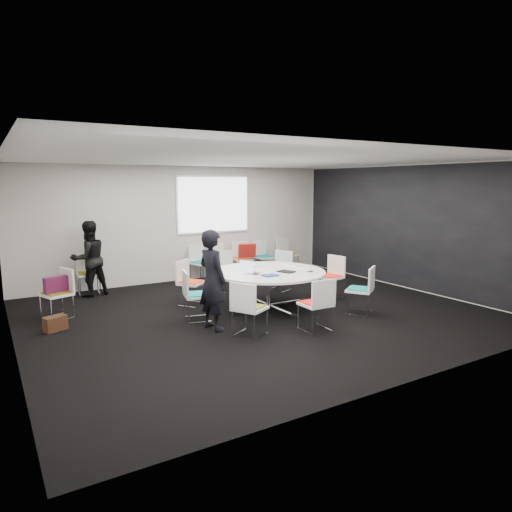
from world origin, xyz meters
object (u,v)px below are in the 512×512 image
chair_ring_a (330,285)px  chair_back_d (264,263)px  chair_ring_h (360,299)px  chair_back_e (287,261)px  chair_back_c (243,266)px  chair_ring_b (279,278)px  person_back (89,259)px  conference_table (269,281)px  chair_ring_g (316,314)px  chair_ring_f (249,319)px  person_main (212,280)px  brown_bag (55,324)px  cup (257,267)px  chair_back_b (220,268)px  chair_ring_c (228,279)px  chair_spare_left (58,303)px  chair_ring_d (191,291)px  chair_ring_e (197,305)px  chair_back_a (201,270)px  chair_person_back (89,282)px  laptop (254,273)px  maroon_bag (56,284)px

chair_ring_a → chair_back_d: (0.21, 2.95, 0.00)m
chair_ring_h → chair_back_e: (1.29, 4.17, 0.00)m
chair_ring_h → chair_back_c: 4.14m
chair_ring_b → person_back: size_ratio=0.55×
chair_ring_a → conference_table: bearing=80.6°
chair_ring_g → chair_ring_h: bearing=17.1°
chair_ring_f → person_main: 0.89m
chair_ring_g → brown_bag: size_ratio=2.44×
chair_back_e → cup: chair_back_e is taller
conference_table → chair_back_b: bearing=81.5°
chair_ring_c → chair_ring_g: (-0.09, -3.22, 0.00)m
chair_ring_h → conference_table: bearing=102.1°
chair_ring_a → chair_spare_left: (-5.11, 1.33, 0.00)m
chair_spare_left → cup: bearing=-126.1°
chair_spare_left → brown_bag: 0.75m
chair_ring_g → chair_back_d: same height
chair_ring_g → chair_spare_left: size_ratio=1.00×
chair_ring_c → chair_ring_d: same height
chair_ring_b → person_main: size_ratio=0.53×
person_back → brown_bag: size_ratio=4.45×
chair_ring_f → chair_ring_h: size_ratio=1.00×
brown_bag → chair_ring_e: bearing=-16.1°
chair_back_e → conference_table: bearing=37.5°
conference_table → chair_ring_a: bearing=0.5°
chair_back_a → chair_ring_c: bearing=78.6°
chair_person_back → person_main: 3.83m
chair_ring_h → cup: chair_ring_h is taller
chair_back_b → laptop: size_ratio=2.63×
conference_table → brown_bag: bearing=170.4°
chair_ring_a → chair_back_d: 2.95m
chair_spare_left → laptop: 3.54m
brown_bag → chair_ring_h: bearing=-20.2°
conference_table → chair_ring_d: bearing=140.3°
chair_ring_b → chair_ring_g: 2.89m
person_back → chair_ring_d: bearing=116.3°
maroon_bag → person_main: bearing=-42.9°
chair_spare_left → laptop: bearing=-132.6°
chair_ring_f → chair_back_b: size_ratio=1.00×
chair_back_a → cup: 2.75m
chair_ring_g → person_main: person_main is taller
cup → person_back: bearing=136.2°
chair_ring_a → chair_ring_b: same height
chair_ring_g → chair_back_a: size_ratio=1.00×
chair_ring_h → chair_back_e: 4.36m
chair_ring_b → chair_back_a: bearing=6.5°
chair_back_c → chair_ring_f: bearing=70.9°
chair_ring_g → person_back: bearing=123.0°
chair_ring_f → maroon_bag: 3.56m
chair_ring_a → chair_back_e: 3.12m
chair_ring_f → person_back: person_back is taller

